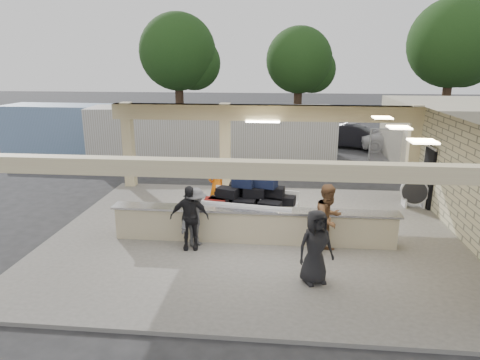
# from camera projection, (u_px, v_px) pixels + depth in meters

# --- Properties ---
(ground) EXTENTS (120.00, 120.00, 0.00)m
(ground) POSITION_uv_depth(u_px,v_px,m) (254.00, 237.00, 12.93)
(ground) COLOR #262628
(ground) RESTS_ON ground
(pavilion) EXTENTS (12.01, 10.00, 3.55)m
(pavilion) POSITION_uv_depth(u_px,v_px,m) (263.00, 188.00, 13.18)
(pavilion) COLOR #64615D
(pavilion) RESTS_ON ground
(baggage_counter) EXTENTS (8.20, 0.58, 0.98)m
(baggage_counter) POSITION_uv_depth(u_px,v_px,m) (253.00, 225.00, 12.29)
(baggage_counter) COLOR #C1B390
(baggage_counter) RESTS_ON pavilion
(luggage_cart) EXTENTS (3.01, 2.14, 1.62)m
(luggage_cart) POSITION_uv_depth(u_px,v_px,m) (250.00, 201.00, 13.18)
(luggage_cart) COLOR silver
(luggage_cart) RESTS_ON pavilion
(drum_fan) EXTENTS (1.00, 0.55, 1.06)m
(drum_fan) POSITION_uv_depth(u_px,v_px,m) (414.00, 191.00, 15.20)
(drum_fan) COLOR silver
(drum_fan) RESTS_ON pavilion
(baggage_handler) EXTENTS (0.71, 0.77, 1.86)m
(baggage_handler) POSITION_uv_depth(u_px,v_px,m) (216.00, 186.00, 14.59)
(baggage_handler) COLOR #D9620B
(baggage_handler) RESTS_ON pavilion
(passenger_a) EXTENTS (0.96, 0.94, 1.92)m
(passenger_a) POSITION_uv_depth(u_px,v_px,m) (328.00, 219.00, 11.44)
(passenger_a) COLOR brown
(passenger_a) RESTS_ON pavilion
(passenger_b) EXTENTS (1.11, 0.54, 1.81)m
(passenger_b) POSITION_uv_depth(u_px,v_px,m) (189.00, 218.00, 11.70)
(passenger_b) COLOR black
(passenger_b) RESTS_ON pavilion
(passenger_c) EXTENTS (0.93, 1.13, 1.71)m
(passenger_c) POSITION_uv_depth(u_px,v_px,m) (195.00, 217.00, 11.86)
(passenger_c) COLOR #4A4B4F
(passenger_c) RESTS_ON pavilion
(passenger_d) EXTENTS (0.94, 0.67, 1.79)m
(passenger_d) POSITION_uv_depth(u_px,v_px,m) (316.00, 247.00, 9.89)
(passenger_d) COLOR black
(passenger_d) RESTS_ON pavilion
(car_white_a) EXTENTS (4.69, 2.41, 1.31)m
(car_white_a) POSITION_uv_depth(u_px,v_px,m) (402.00, 140.00, 25.08)
(car_white_a) COLOR silver
(car_white_a) RESTS_ON ground
(car_dark) EXTENTS (4.65, 2.89, 1.46)m
(car_dark) POSITION_uv_depth(u_px,v_px,m) (356.00, 136.00, 25.91)
(car_dark) COLOR black
(car_dark) RESTS_ON ground
(container_white) EXTENTS (13.12, 3.87, 2.80)m
(container_white) POSITION_uv_depth(u_px,v_px,m) (213.00, 133.00, 22.92)
(container_white) COLOR silver
(container_white) RESTS_ON ground
(container_blue) EXTENTS (10.50, 2.84, 2.71)m
(container_blue) POSITION_uv_depth(u_px,v_px,m) (95.00, 129.00, 24.54)
(container_blue) COLOR #758FBC
(container_blue) RESTS_ON ground
(tree_left) EXTENTS (6.60, 6.30, 9.00)m
(tree_left) POSITION_uv_depth(u_px,v_px,m) (182.00, 55.00, 35.31)
(tree_left) COLOR #382619
(tree_left) RESTS_ON ground
(tree_mid) EXTENTS (6.00, 5.60, 8.00)m
(tree_mid) POSITION_uv_depth(u_px,v_px,m) (303.00, 63.00, 36.43)
(tree_mid) COLOR #382619
(tree_mid) RESTS_ON ground
(tree_right) EXTENTS (7.20, 7.00, 10.00)m
(tree_right) POSITION_uv_depth(u_px,v_px,m) (456.00, 47.00, 33.98)
(tree_right) COLOR #382619
(tree_right) RESTS_ON ground
(adjacent_building) EXTENTS (6.00, 8.00, 3.20)m
(adjacent_building) POSITION_uv_depth(u_px,v_px,m) (459.00, 135.00, 21.16)
(adjacent_building) COLOR beige
(adjacent_building) RESTS_ON ground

